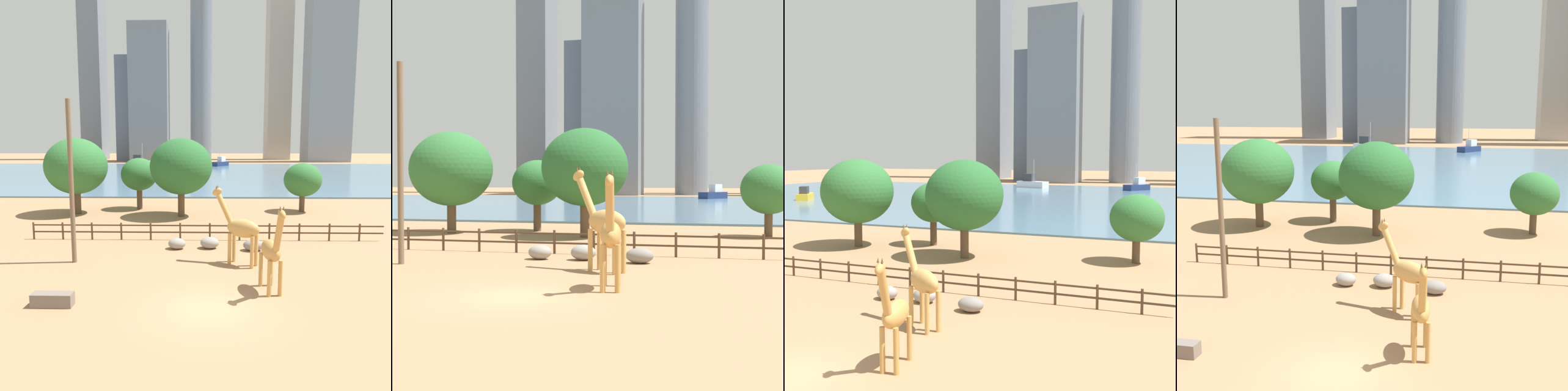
% 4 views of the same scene
% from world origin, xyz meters
% --- Properties ---
extents(ground_plane, '(400.00, 400.00, 0.00)m').
position_xyz_m(ground_plane, '(0.00, 80.00, 0.00)').
color(ground_plane, '#9E7551').
extents(harbor_water, '(180.00, 86.00, 0.20)m').
position_xyz_m(harbor_water, '(0.00, 77.00, 0.10)').
color(harbor_water, slate).
rests_on(harbor_water, ground).
extents(giraffe_tall, '(1.05, 2.70, 4.42)m').
position_xyz_m(giraffe_tall, '(3.07, 2.02, 2.05)').
color(giraffe_tall, '#C18C47').
rests_on(giraffe_tall, ground).
extents(giraffe_companion, '(3.04, 2.19, 4.67)m').
position_xyz_m(giraffe_companion, '(1.96, 6.27, 2.22)').
color(giraffe_companion, tan).
rests_on(giraffe_companion, ground).
extents(utility_pole, '(0.28, 0.28, 9.71)m').
position_xyz_m(utility_pole, '(-8.04, 6.47, 4.85)').
color(utility_pole, brown).
rests_on(utility_pole, ground).
extents(boulder_near_fence, '(1.19, 0.99, 0.74)m').
position_xyz_m(boulder_near_fence, '(-2.02, 9.58, 0.37)').
color(boulder_near_fence, gray).
rests_on(boulder_near_fence, ground).
extents(boulder_by_pole, '(1.28, 1.05, 0.78)m').
position_xyz_m(boulder_by_pole, '(0.21, 9.76, 0.39)').
color(boulder_by_pole, gray).
rests_on(boulder_by_pole, ground).
extents(boulder_small, '(1.37, 1.00, 0.75)m').
position_xyz_m(boulder_small, '(3.14, 9.25, 0.38)').
color(boulder_small, gray).
rests_on(boulder_small, ground).
extents(feeding_trough, '(1.80, 0.60, 0.60)m').
position_xyz_m(feeding_trough, '(-6.86, 0.16, 0.30)').
color(feeding_trough, '#72665B').
rests_on(feeding_trough, ground).
extents(enclosure_fence, '(26.12, 0.14, 1.30)m').
position_xyz_m(enclosure_fence, '(-0.36, 12.00, 0.76)').
color(enclosure_fence, '#4C3826').
rests_on(enclosure_fence, ground).
extents(tree_left_large, '(6.10, 6.10, 7.70)m').
position_xyz_m(tree_left_large, '(-2.44, 21.40, 4.93)').
color(tree_left_large, brown).
rests_on(tree_left_large, ground).
extents(tree_center_broad, '(3.92, 3.92, 5.16)m').
position_xyz_m(tree_center_broad, '(10.18, 24.35, 3.37)').
color(tree_center_broad, brown).
rests_on(tree_center_broad, ground).
extents(tree_right_tall, '(6.29, 6.29, 7.73)m').
position_xyz_m(tree_right_tall, '(-13.15, 22.57, 4.88)').
color(tree_right_tall, brown).
rests_on(tree_right_tall, ground).
extents(tree_left_small, '(3.95, 3.95, 5.63)m').
position_xyz_m(tree_left_small, '(-7.29, 25.65, 3.81)').
color(tree_left_small, brown).
rests_on(tree_left_small, ground).
extents(boat_ferry, '(8.51, 5.49, 7.21)m').
position_xyz_m(boat_ferry, '(-20.81, 107.46, 1.40)').
color(boat_ferry, silver).
rests_on(boat_ferry, harbor_water).
extents(boat_tug, '(5.88, 6.93, 6.08)m').
position_xyz_m(boat_tug, '(4.95, 106.42, 1.21)').
color(boat_tug, navy).
rests_on(boat_tug, harbor_water).
extents(skyline_tower_needle, '(16.99, 13.07, 64.85)m').
position_xyz_m(skyline_tower_needle, '(49.04, 142.21, 32.43)').
color(skyline_tower_needle, gray).
rests_on(skyline_tower_needle, ground).
extents(skyline_block_central, '(9.41, 14.00, 91.01)m').
position_xyz_m(skyline_block_central, '(-51.20, 163.56, 45.50)').
color(skyline_block_central, slate).
rests_on(skyline_block_central, ground).
extents(skyline_tower_glass, '(8.22, 13.17, 42.67)m').
position_xyz_m(skyline_tower_glass, '(-32.39, 148.06, 21.33)').
color(skyline_tower_glass, slate).
rests_on(skyline_tower_glass, ground).
extents(skyline_block_left, '(8.75, 8.75, 68.10)m').
position_xyz_m(skyline_block_left, '(-1.59, 143.81, 34.05)').
color(skyline_block_left, slate).
rests_on(skyline_block_left, ground).
extents(skyline_block_right, '(15.00, 11.26, 52.93)m').
position_xyz_m(skyline_block_right, '(-21.98, 138.39, 26.47)').
color(skyline_block_right, slate).
rests_on(skyline_block_right, ground).
extents(skyline_tower_short, '(10.50, 12.37, 85.09)m').
position_xyz_m(skyline_tower_short, '(33.56, 165.07, 42.55)').
color(skyline_tower_short, '#ADA89E').
rests_on(skyline_tower_short, ground).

